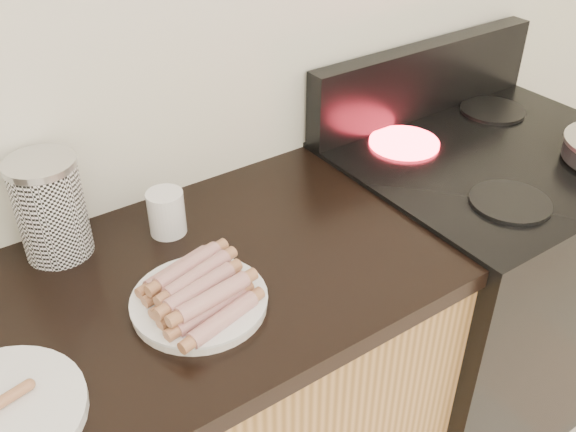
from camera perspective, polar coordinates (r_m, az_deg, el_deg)
wall_back at (r=1.34m, az=-13.01°, el=16.49°), size 4.00×0.04×2.60m
stove at (r=1.97m, az=15.94°, el=-6.25°), size 0.76×0.65×0.91m
stove_panel at (r=1.84m, az=12.01°, el=11.80°), size 0.76×0.06×0.20m
burner_near_left at (r=1.51m, az=19.14°, el=1.18°), size 0.18×0.18×0.01m
burner_far_left at (r=1.69m, az=10.28°, el=6.43°), size 0.18×0.18×0.01m
burner_far_right at (r=1.93m, az=17.72°, el=8.93°), size 0.18×0.18×0.01m
main_plate at (r=1.18m, az=-7.87°, el=-7.69°), size 0.32×0.32×0.02m
hotdog_pile at (r=1.16m, az=-8.00°, el=-6.45°), size 0.15×0.22×0.06m
canister at (r=1.32m, az=-20.37°, el=0.69°), size 0.14×0.14×0.21m
mug at (r=1.35m, az=-10.75°, el=0.29°), size 0.08×0.08×0.10m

